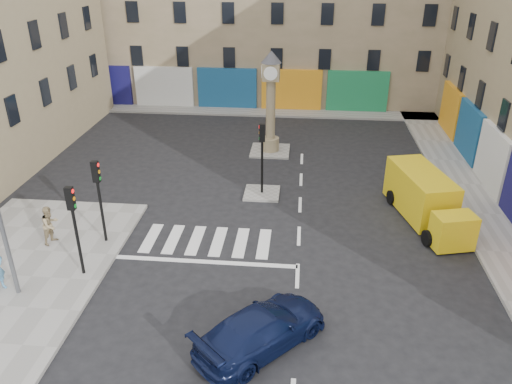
# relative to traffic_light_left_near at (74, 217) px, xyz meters

# --- Properties ---
(ground) EXTENTS (120.00, 120.00, 0.00)m
(ground) POSITION_rel_traffic_light_left_near_xyz_m (8.30, -0.20, -2.62)
(ground) COLOR black
(ground) RESTS_ON ground
(sidewalk_right) EXTENTS (2.60, 30.00, 0.15)m
(sidewalk_right) POSITION_rel_traffic_light_left_near_xyz_m (17.00, 9.80, -2.55)
(sidewalk_right) COLOR gray
(sidewalk_right) RESTS_ON ground
(sidewalk_far) EXTENTS (32.00, 2.40, 0.15)m
(sidewalk_far) POSITION_rel_traffic_light_left_near_xyz_m (4.30, 22.00, -2.55)
(sidewalk_far) COLOR gray
(sidewalk_far) RESTS_ON ground
(island_near) EXTENTS (1.80, 1.80, 0.12)m
(island_near) POSITION_rel_traffic_light_left_near_xyz_m (6.30, 7.80, -2.56)
(island_near) COLOR gray
(island_near) RESTS_ON ground
(island_far) EXTENTS (2.40, 2.40, 0.12)m
(island_far) POSITION_rel_traffic_light_left_near_xyz_m (6.30, 13.80, -2.56)
(island_far) COLOR gray
(island_far) RESTS_ON ground
(traffic_light_left_near) EXTENTS (0.28, 0.22, 3.70)m
(traffic_light_left_near) POSITION_rel_traffic_light_left_near_xyz_m (0.00, 0.00, 0.00)
(traffic_light_left_near) COLOR black
(traffic_light_left_near) RESTS_ON sidewalk_left
(traffic_light_left_far) EXTENTS (0.28, 0.22, 3.70)m
(traffic_light_left_far) POSITION_rel_traffic_light_left_near_xyz_m (0.00, 2.40, 0.00)
(traffic_light_left_far) COLOR black
(traffic_light_left_far) RESTS_ON sidewalk_left
(traffic_light_island) EXTENTS (0.28, 0.22, 3.70)m
(traffic_light_island) POSITION_rel_traffic_light_left_near_xyz_m (6.30, 7.80, -0.03)
(traffic_light_island) COLOR black
(traffic_light_island) RESTS_ON island_near
(clock_pillar) EXTENTS (1.20, 1.20, 6.10)m
(clock_pillar) POSITION_rel_traffic_light_left_near_xyz_m (6.30, 13.80, 0.93)
(clock_pillar) COLOR #8C7C5B
(clock_pillar) RESTS_ON island_far
(navy_sedan) EXTENTS (4.62, 4.74, 1.37)m
(navy_sedan) POSITION_rel_traffic_light_left_near_xyz_m (7.23, -3.09, -1.94)
(navy_sedan) COLOR black
(navy_sedan) RESTS_ON ground
(yellow_van) EXTENTS (3.15, 6.13, 2.14)m
(yellow_van) POSITION_rel_traffic_light_left_near_xyz_m (14.08, 5.97, -1.56)
(yellow_van) COLOR gold
(yellow_van) RESTS_ON ground
(pedestrian_tan) EXTENTS (0.87, 0.99, 1.71)m
(pedestrian_tan) POSITION_rel_traffic_light_left_near_xyz_m (-2.19, 2.05, -1.62)
(pedestrian_tan) COLOR #97825D
(pedestrian_tan) RESTS_ON sidewalk_left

